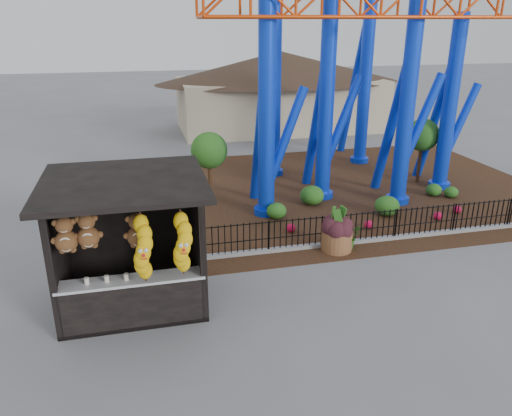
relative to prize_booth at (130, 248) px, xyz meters
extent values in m
plane|color=slate|center=(3.00, -0.90, -1.53)|extent=(120.00, 120.00, 0.00)
cube|color=#331E11|center=(7.00, 7.10, -1.52)|extent=(18.00, 12.00, 0.02)
cube|color=gray|center=(7.00, 2.10, -1.47)|extent=(18.00, 0.18, 0.12)
cube|color=black|center=(0.00, 0.30, -1.48)|extent=(3.20, 2.60, 0.10)
cube|color=black|center=(0.00, 1.54, -0.03)|extent=(3.20, 0.12, 3.00)
cube|color=black|center=(-1.54, 0.30, -0.03)|extent=(0.12, 2.60, 3.00)
cube|color=black|center=(1.54, 0.30, -0.03)|extent=(0.12, 2.60, 3.00)
cube|color=black|center=(0.00, 0.05, 1.53)|extent=(3.50, 3.40, 0.12)
cube|color=black|center=(-1.53, -0.93, -0.03)|extent=(0.14, 0.14, 3.00)
cube|color=black|center=(1.53, -0.93, -0.03)|extent=(0.14, 0.14, 3.00)
cube|color=black|center=(0.00, -0.75, -0.98)|extent=(3.00, 0.50, 1.10)
cube|color=silver|center=(0.00, -0.75, -0.41)|extent=(3.10, 0.55, 0.06)
cylinder|color=black|center=(0.00, -1.15, 1.32)|extent=(2.90, 0.04, 0.04)
cylinder|color=#0D37E4|center=(4.50, 5.10, 1.97)|extent=(0.56, 0.56, 7.00)
cylinder|color=#0D37E4|center=(4.50, 5.10, -1.41)|extent=(0.84, 0.84, 0.24)
cylinder|color=#0D37E4|center=(7.00, 6.30, 2.12)|extent=(0.56, 0.56, 7.30)
cylinder|color=#0D37E4|center=(7.00, 6.30, -1.41)|extent=(0.84, 0.84, 0.24)
cylinder|color=#0D37E4|center=(9.50, 5.10, 2.22)|extent=(0.56, 0.56, 7.50)
cylinder|color=#0D37E4|center=(9.50, 5.10, -1.41)|extent=(0.84, 0.84, 0.24)
cylinder|color=#0D37E4|center=(12.00, 6.30, 1.77)|extent=(0.56, 0.56, 6.60)
cylinder|color=#0D37E4|center=(12.00, 6.30, -1.41)|extent=(0.84, 0.84, 0.24)
cylinder|color=#0D37E4|center=(6.00, 9.60, 3.22)|extent=(0.56, 0.56, 9.50)
cylinder|color=#0D37E4|center=(6.00, 9.60, -1.41)|extent=(0.84, 0.84, 0.24)
cylinder|color=#0D37E4|center=(10.50, 10.60, 3.72)|extent=(0.56, 0.56, 10.50)
cylinder|color=#0D37E4|center=(10.50, 10.60, -1.41)|extent=(0.84, 0.84, 0.24)
cylinder|color=#0D37E4|center=(4.50, 6.00, 1.10)|extent=(0.36, 2.21, 5.85)
cylinder|color=#0D37E4|center=(5.20, 5.40, 0.92)|extent=(1.62, 0.32, 3.73)
cylinder|color=#0D37E4|center=(7.00, 7.20, 1.21)|extent=(0.36, 2.29, 6.10)
cylinder|color=#0D37E4|center=(7.70, 6.60, 1.03)|extent=(1.67, 0.32, 3.88)
cylinder|color=#0D37E4|center=(9.50, 6.00, 1.28)|extent=(0.36, 2.34, 6.26)
cylinder|color=#0D37E4|center=(10.20, 5.40, 1.10)|extent=(1.71, 0.32, 3.99)
cylinder|color=#0D37E4|center=(12.00, 7.20, 0.95)|extent=(0.36, 2.10, 5.53)
cylinder|color=#0D37E4|center=(12.70, 6.60, 0.78)|extent=(1.54, 0.32, 3.52)
cylinder|color=brown|center=(5.76, 1.80, -1.22)|extent=(1.06, 1.06, 0.61)
ellipsoid|color=#34141B|center=(5.76, 1.80, -0.60)|extent=(0.70, 0.70, 0.64)
imported|color=#285218|center=(6.10, 1.80, -1.13)|extent=(0.83, 0.76, 0.81)
ellipsoid|color=#275B1A|center=(4.73, 4.58, -1.24)|extent=(0.68, 0.68, 0.54)
ellipsoid|color=#275B1A|center=(8.50, 4.00, -1.18)|extent=(0.84, 0.84, 0.67)
ellipsoid|color=#275B1A|center=(11.20, 5.42, -1.28)|extent=(0.59, 0.59, 0.47)
ellipsoid|color=#275B1A|center=(6.36, 5.61, -1.16)|extent=(0.87, 0.87, 0.70)
ellipsoid|color=#275B1A|center=(11.74, 5.10, -1.30)|extent=(0.52, 0.52, 0.42)
sphere|color=red|center=(4.86, 3.35, -1.37)|extent=(0.28, 0.28, 0.28)
sphere|color=red|center=(7.37, 3.03, -1.37)|extent=(0.28, 0.28, 0.28)
sphere|color=red|center=(9.98, 3.20, -1.37)|extent=(0.28, 0.28, 0.28)
sphere|color=red|center=(10.96, 3.57, -1.37)|extent=(0.28, 0.28, 0.28)
cube|color=#BFAD8C|center=(9.00, 19.10, -0.03)|extent=(12.00, 6.00, 3.00)
cone|color=#332319|center=(9.00, 19.10, 2.37)|extent=(15.00, 15.00, 1.80)
camera|label=1|loc=(0.38, -10.50, 4.78)|focal=35.00mm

